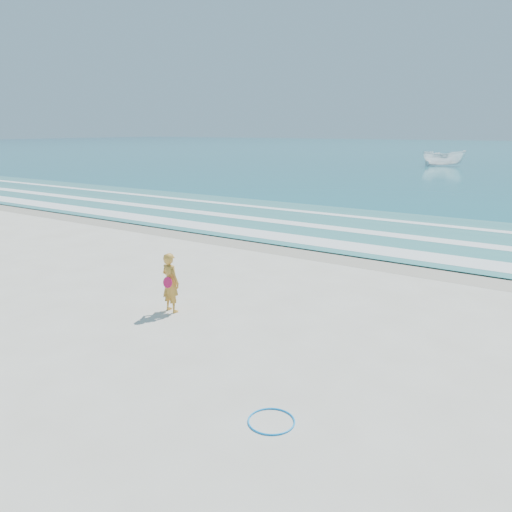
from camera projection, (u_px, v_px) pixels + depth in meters
The scene contains 9 objects.
ground at pixel (132, 334), 10.86m from camera, with size 400.00×400.00×0.00m, color silver.
wet_sand at pixel (319, 252), 18.11m from camera, with size 400.00×2.40×0.00m, color #B2A893.
shallow at pixel (370, 229), 22.12m from camera, with size 400.00×10.00×0.01m, color #59B7AD.
foam_near at pixel (334, 244), 19.14m from camera, with size 400.00×1.40×0.01m, color white.
foam_mid at pixel (363, 231), 21.48m from camera, with size 400.00×0.90×0.01m, color white.
foam_far at pixel (389, 220), 24.13m from camera, with size 400.00×0.60×0.01m, color white.
hoop at pixel (271, 421), 7.62m from camera, with size 0.73×0.73×0.03m, color #0E99FD.
boat at pixel (444, 158), 59.11m from camera, with size 1.81×4.80×1.85m, color white.
woman at pixel (170, 282), 12.07m from camera, with size 0.58×0.43×1.47m.
Camera 1 is at (7.87, -6.88, 4.35)m, focal length 35.00 mm.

